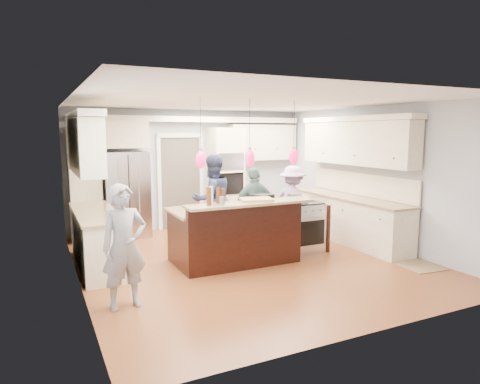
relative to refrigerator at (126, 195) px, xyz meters
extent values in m
plane|color=brown|center=(1.55, -2.64, -0.90)|extent=(6.00, 6.00, 0.00)
cube|color=#B2BCC6|center=(1.55, 0.36, 0.45)|extent=(5.50, 0.04, 2.70)
cube|color=#B2BCC6|center=(1.55, -5.64, 0.45)|extent=(5.50, 0.04, 2.70)
cube|color=#B2BCC6|center=(-1.20, -2.64, 0.45)|extent=(0.04, 6.00, 2.70)
cube|color=#B2BCC6|center=(4.30, -2.64, 0.45)|extent=(0.04, 6.00, 2.70)
cube|color=white|center=(1.55, -2.64, 1.80)|extent=(5.50, 6.00, 0.04)
cube|color=#B7B7BC|center=(0.00, 0.00, 0.00)|extent=(0.90, 0.70, 1.80)
cube|color=#F7E7C8|center=(2.30, 0.03, 0.25)|extent=(0.72, 0.64, 2.30)
cube|color=black|center=(2.30, -0.30, 0.65)|extent=(0.60, 0.02, 0.35)
cube|color=black|center=(2.30, -0.30, 0.15)|extent=(0.60, 0.02, 0.50)
cylinder|color=#B7B7BC|center=(2.30, -0.33, 0.40)|extent=(0.55, 0.02, 0.02)
cube|color=#F7E7C8|center=(-0.80, 0.06, 0.25)|extent=(0.60, 0.58, 2.30)
cube|color=#F7E7C8|center=(0.00, 0.06, 1.25)|extent=(0.95, 0.58, 0.55)
cube|color=#F7E7C8|center=(3.35, 0.18, 1.05)|extent=(1.70, 0.35, 0.85)
cube|color=beige|center=(1.55, 0.16, 1.58)|extent=(5.30, 0.38, 0.12)
cube|color=#4C443A|center=(1.30, 0.35, 0.15)|extent=(0.90, 0.06, 2.10)
cube|color=white|center=(1.30, 0.31, 1.23)|extent=(1.04, 0.06, 0.10)
cube|color=#F7E7C8|center=(3.95, -2.34, -0.46)|extent=(0.60, 3.00, 0.88)
cube|color=tan|center=(3.95, -2.34, 0.00)|extent=(0.64, 3.05, 0.04)
cube|color=#F7E7C8|center=(4.07, -2.34, 1.08)|extent=(0.35, 3.00, 0.85)
cube|color=beige|center=(4.06, -2.34, 1.56)|extent=(0.37, 3.10, 0.10)
cube|color=#F7E7C8|center=(-0.85, -1.84, -0.46)|extent=(0.60, 2.20, 0.88)
cube|color=tan|center=(-0.85, -1.84, 0.00)|extent=(0.64, 2.25, 0.04)
cube|color=#F7E7C8|center=(-0.97, -1.84, 1.08)|extent=(0.35, 2.20, 0.85)
cube|color=beige|center=(-0.96, -1.84, 1.56)|extent=(0.37, 2.30, 0.10)
cube|color=black|center=(1.30, -2.49, -0.46)|extent=(2.00, 1.00, 0.88)
cube|color=tan|center=(1.30, -2.49, 0.00)|extent=(2.10, 1.10, 0.04)
cube|color=black|center=(1.30, -3.05, -0.36)|extent=(2.00, 0.12, 1.08)
cube|color=tan|center=(1.30, -3.19, 0.20)|extent=(2.10, 0.42, 0.04)
cube|color=black|center=(1.94, -2.42, 0.11)|extent=(0.41, 0.37, 0.18)
cube|color=#B7B7BC|center=(2.68, -2.49, -0.45)|extent=(0.76, 0.66, 0.90)
cube|color=black|center=(2.68, -2.83, -0.50)|extent=(0.65, 0.01, 0.45)
cube|color=black|center=(2.68, -2.49, 0.01)|extent=(0.72, 0.59, 0.02)
cube|color=black|center=(3.09, -2.49, -0.46)|extent=(0.06, 0.71, 0.88)
cylinder|color=black|center=(0.50, -3.15, 1.43)|extent=(0.01, 0.01, 0.75)
ellipsoid|color=#EF0E51|center=(0.50, -3.15, 0.90)|extent=(0.15, 0.15, 0.26)
cylinder|color=black|center=(1.30, -3.15, 1.43)|extent=(0.01, 0.01, 0.75)
ellipsoid|color=#EF0E51|center=(1.30, -3.15, 0.90)|extent=(0.15, 0.15, 0.26)
cylinder|color=black|center=(2.10, -3.15, 1.43)|extent=(0.01, 0.01, 0.75)
ellipsoid|color=#EF0E51|center=(2.10, -3.15, 0.90)|extent=(0.15, 0.15, 0.26)
imported|color=gray|center=(-0.75, -3.73, -0.11)|extent=(0.62, 0.45, 1.57)
imported|color=navy|center=(1.43, -1.28, -0.01)|extent=(0.97, 0.81, 1.77)
imported|color=#4C6A67|center=(2.11, -1.79, -0.14)|extent=(0.90, 0.39, 1.53)
imported|color=#A080AD|center=(3.15, -1.53, -0.15)|extent=(0.94, 1.12, 1.51)
cube|color=#8E6E4D|center=(3.95, -4.06, -0.89)|extent=(0.70, 0.95, 0.01)
cylinder|color=silver|center=(0.66, -3.13, 0.36)|extent=(0.07, 0.07, 0.28)
cylinder|color=#48240D|center=(0.79, -3.09, 0.35)|extent=(0.08, 0.08, 0.25)
cylinder|color=#48240D|center=(0.60, -3.19, 0.36)|extent=(0.08, 0.08, 0.27)
cylinder|color=#48240D|center=(0.88, -3.08, 0.33)|extent=(0.07, 0.07, 0.23)
cylinder|color=#B7B7BC|center=(0.77, -3.29, 0.29)|extent=(0.08, 0.08, 0.14)
cube|color=tan|center=(1.44, -3.11, 0.24)|extent=(0.57, 0.46, 0.04)
cylinder|color=#B7B7BC|center=(2.64, -2.36, 0.09)|extent=(0.25, 0.25, 0.15)
cylinder|color=#B7B7BC|center=(2.69, -2.57, 0.07)|extent=(0.22, 0.22, 0.11)
camera|label=1|loc=(-1.70, -9.02, 1.30)|focal=32.00mm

